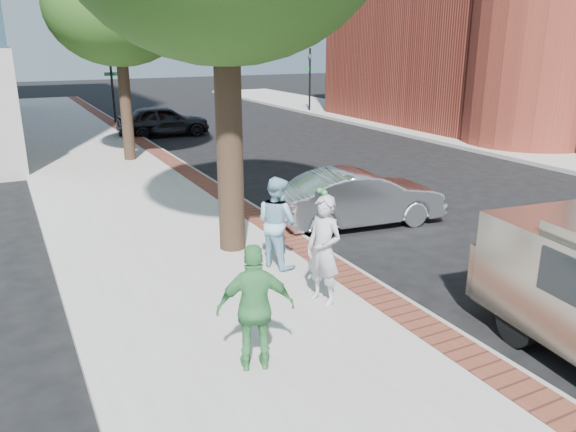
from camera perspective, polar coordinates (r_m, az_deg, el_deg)
ground at (r=10.31m, az=1.49°, el=-6.75°), size 120.00×120.00×0.00m
sidewalk at (r=17.03m, az=-16.14°, el=2.62°), size 5.00×60.00×0.15m
brick_strip at (r=17.54m, az=-9.12°, el=3.78°), size 0.60×60.00×0.01m
curb at (r=17.66m, az=-8.03°, el=3.66°), size 0.10×60.00×0.15m
sidewalk_far at (r=25.36m, az=22.15°, el=6.71°), size 5.00×60.00×0.15m
signal_near at (r=30.79m, az=-17.46°, el=12.95°), size 0.70×0.15×3.80m
signal_far at (r=34.76m, az=2.23°, el=14.12°), size 0.70×0.15×3.80m
tree_far at (r=20.67m, az=-16.94°, el=19.68°), size 4.80×4.80×7.14m
parking_meter at (r=10.39m, az=3.44°, el=0.53°), size 0.12×0.32×1.47m
person_gray at (r=8.92m, az=3.66°, el=-3.49°), size 0.61×0.75×1.78m
person_officer at (r=10.38m, az=-1.14°, el=-0.62°), size 0.89×1.00×1.71m
person_green at (r=7.17m, az=-3.31°, el=-9.29°), size 1.07×0.69×1.69m
sedan_silver at (r=13.38m, az=7.27°, el=1.85°), size 4.16×1.85×1.33m
bg_car at (r=26.75m, az=-12.55°, el=9.43°), size 4.24×1.89×1.41m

